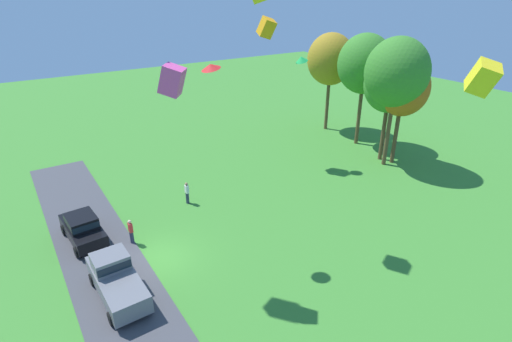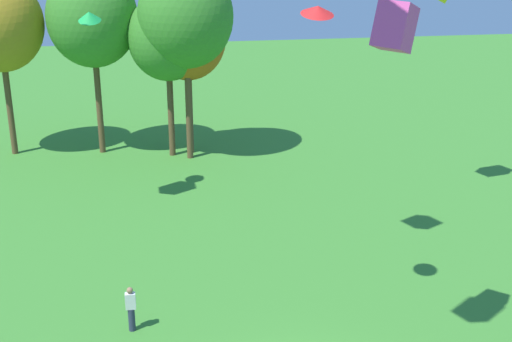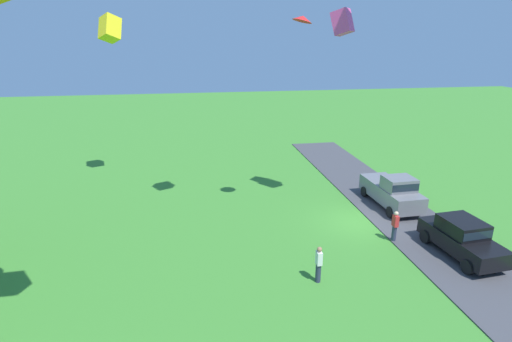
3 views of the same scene
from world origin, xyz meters
TOP-DOWN VIEW (x-y plane):
  - ground_plane at (0.00, 0.00)m, footprint 120.00×120.00m
  - pavement_strip at (0.00, -2.97)m, footprint 36.00×4.40m
  - car_sedan_by_flagpole at (-4.37, -3.38)m, footprint 4.52×2.23m
  - car_pickup_far_end at (1.71, -2.97)m, footprint 5.05×2.17m
  - person_watching_sky at (-5.33, 4.17)m, footprint 0.36×0.24m
  - person_beside_suv at (-2.48, -0.91)m, footprint 0.36×0.24m
  - tree_far_left at (-12.63, 24.54)m, footprint 4.97×4.97m
  - tree_lone_near at (-7.40, 24.04)m, footprint 5.17×5.17m
  - tree_center_back at (-3.22, 22.87)m, footprint 4.52×4.52m
  - tree_far_right at (-2.20, 22.21)m, footprint 5.32×5.32m
  - tree_left_of_center at (-2.09, 23.19)m, footprint 4.45×4.45m
  - kite_delta_trailing_tail at (-6.89, 15.81)m, footprint 1.07×1.15m
  - kite_box_high_left at (9.08, 14.13)m, footprint 1.97×1.58m
  - kite_delta_mid_center at (0.87, 3.49)m, footprint 1.13×1.16m
  - kite_box_near_flag at (2.38, 0.79)m, footprint 1.50×1.49m
  - kite_box_high_right at (-9.22, 13.88)m, footprint 1.59×1.55m

SIDE VIEW (x-z plane):
  - ground_plane at x=0.00m, z-range 0.00..0.00m
  - pavement_strip at x=0.00m, z-range 0.00..0.06m
  - person_watching_sky at x=-5.33m, z-range 0.02..1.73m
  - person_beside_suv at x=-2.48m, z-range 0.02..1.73m
  - car_sedan_by_flagpole at x=-4.37m, z-range 0.12..1.96m
  - car_pickup_far_end at x=1.71m, z-range 0.04..2.18m
  - tree_left_of_center at x=-2.09m, z-range 2.22..11.60m
  - tree_center_back at x=-3.22m, z-range 2.25..11.79m
  - tree_far_left at x=-12.63m, z-range 2.48..12.97m
  - tree_lone_near at x=-7.40m, z-range 2.59..13.51m
  - tree_far_right at x=-2.20m, z-range 2.67..13.90m
  - kite_delta_trailing_tail at x=-6.89m, z-range 8.97..9.69m
  - kite_box_high_left at x=9.08m, z-range 9.79..11.77m
  - kite_box_near_flag at x=2.38m, z-range 10.26..11.76m
  - kite_delta_mid_center at x=0.87m, z-range 10.87..11.37m
  - kite_box_high_right at x=-9.22m, z-range 10.75..12.67m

